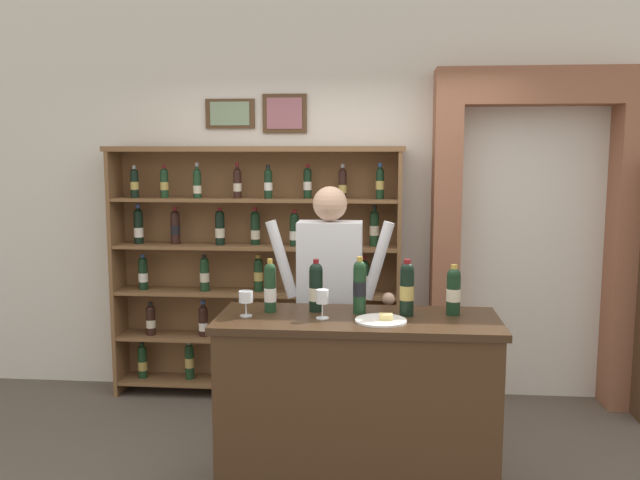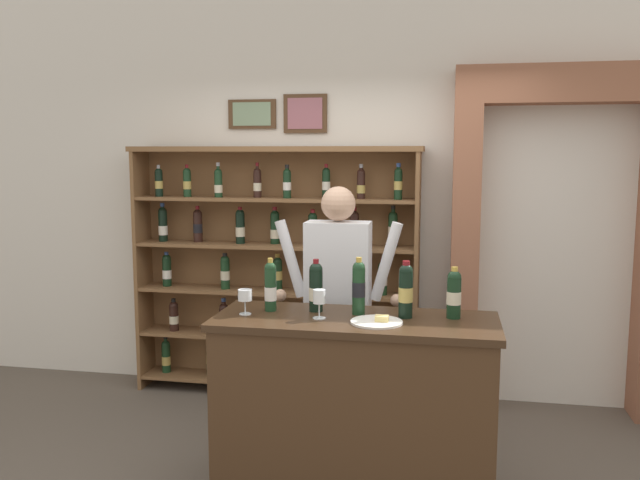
{
  "view_description": "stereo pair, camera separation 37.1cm",
  "coord_description": "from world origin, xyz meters",
  "px_view_note": "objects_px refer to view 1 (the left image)",
  "views": [
    {
      "loc": [
        0.27,
        -3.55,
        1.93
      ],
      "look_at": [
        -0.06,
        0.12,
        1.44
      ],
      "focal_mm": 37.36,
      "sensor_mm": 36.0,
      "label": 1
    },
    {
      "loc": [
        0.64,
        -3.5,
        1.93
      ],
      "look_at": [
        -0.06,
        0.12,
        1.44
      ],
      "focal_mm": 37.36,
      "sensor_mm": 36.0,
      "label": 2
    }
  ],
  "objects_px": {
    "cheese_plate": "(381,320)",
    "tasting_bottle_rosso": "(270,287)",
    "shopkeeper": "(330,287)",
    "tasting_bottle_chianti": "(360,286)",
    "tasting_counter": "(357,408)",
    "tasting_bottle_vin_santo": "(407,288)",
    "tasting_bottle_bianco": "(316,287)",
    "wine_glass_right": "(322,298)",
    "wine_glass_spare": "(246,298)",
    "tasting_bottle_super_tuscan": "(454,290)",
    "wine_shelf": "(256,265)"
  },
  "relations": [
    {
      "from": "tasting_bottle_bianco",
      "to": "tasting_bottle_vin_santo",
      "type": "bearing_deg",
      "value": -5.61
    },
    {
      "from": "wine_shelf",
      "to": "tasting_counter",
      "type": "bearing_deg",
      "value": -61.09
    },
    {
      "from": "tasting_bottle_rosso",
      "to": "tasting_bottle_bianco",
      "type": "distance_m",
      "value": 0.26
    },
    {
      "from": "tasting_counter",
      "to": "shopkeeper",
      "type": "distance_m",
      "value": 0.87
    },
    {
      "from": "wine_glass_spare",
      "to": "tasting_bottle_bianco",
      "type": "bearing_deg",
      "value": 21.53
    },
    {
      "from": "tasting_bottle_rosso",
      "to": "tasting_bottle_chianti",
      "type": "xyz_separation_m",
      "value": [
        0.5,
        0.01,
        0.02
      ]
    },
    {
      "from": "tasting_bottle_bianco",
      "to": "wine_glass_right",
      "type": "xyz_separation_m",
      "value": [
        0.05,
        -0.16,
        -0.03
      ]
    },
    {
      "from": "tasting_bottle_super_tuscan",
      "to": "cheese_plate",
      "type": "distance_m",
      "value": 0.46
    },
    {
      "from": "tasting_bottle_bianco",
      "to": "tasting_bottle_vin_santo",
      "type": "xyz_separation_m",
      "value": [
        0.51,
        -0.05,
        0.01
      ]
    },
    {
      "from": "tasting_counter",
      "to": "cheese_plate",
      "type": "xyz_separation_m",
      "value": [
        0.13,
        -0.09,
        0.53
      ]
    },
    {
      "from": "tasting_bottle_chianti",
      "to": "shopkeeper",
      "type": "bearing_deg",
      "value": 110.4
    },
    {
      "from": "shopkeeper",
      "to": "wine_glass_spare",
      "type": "height_order",
      "value": "shopkeeper"
    },
    {
      "from": "tasting_bottle_vin_santo",
      "to": "tasting_bottle_rosso",
      "type": "bearing_deg",
      "value": 179.09
    },
    {
      "from": "wine_shelf",
      "to": "tasting_bottle_vin_santo",
      "type": "distance_m",
      "value": 1.85
    },
    {
      "from": "tasting_counter",
      "to": "tasting_bottle_bianco",
      "type": "relative_size",
      "value": 5.16
    },
    {
      "from": "wine_glass_spare",
      "to": "wine_glass_right",
      "type": "bearing_deg",
      "value": -1.97
    },
    {
      "from": "tasting_counter",
      "to": "tasting_bottle_chianti",
      "type": "relative_size",
      "value": 4.82
    },
    {
      "from": "tasting_bottle_bianco",
      "to": "cheese_plate",
      "type": "height_order",
      "value": "tasting_bottle_bianco"
    },
    {
      "from": "shopkeeper",
      "to": "wine_glass_right",
      "type": "xyz_separation_m",
      "value": [
        0.01,
        -0.69,
        0.08
      ]
    },
    {
      "from": "shopkeeper",
      "to": "cheese_plate",
      "type": "height_order",
      "value": "shopkeeper"
    },
    {
      "from": "tasting_counter",
      "to": "shopkeeper",
      "type": "relative_size",
      "value": 0.9
    },
    {
      "from": "tasting_bottle_vin_santo",
      "to": "wine_glass_spare",
      "type": "xyz_separation_m",
      "value": [
        -0.88,
        -0.1,
        -0.05
      ]
    },
    {
      "from": "tasting_bottle_chianti",
      "to": "wine_glass_spare",
      "type": "relative_size",
      "value": 2.28
    },
    {
      "from": "wine_shelf",
      "to": "tasting_bottle_super_tuscan",
      "type": "bearing_deg",
      "value": -46.25
    },
    {
      "from": "shopkeeper",
      "to": "wine_glass_right",
      "type": "distance_m",
      "value": 0.7
    },
    {
      "from": "tasting_counter",
      "to": "tasting_bottle_vin_santo",
      "type": "xyz_separation_m",
      "value": [
        0.27,
        0.06,
        0.67
      ]
    },
    {
      "from": "shopkeeper",
      "to": "tasting_bottle_vin_santo",
      "type": "xyz_separation_m",
      "value": [
        0.47,
        -0.58,
        0.13
      ]
    },
    {
      "from": "tasting_counter",
      "to": "tasting_bottle_chianti",
      "type": "xyz_separation_m",
      "value": [
        0.01,
        0.09,
        0.68
      ]
    },
    {
      "from": "shopkeeper",
      "to": "tasting_bottle_bianco",
      "type": "distance_m",
      "value": 0.55
    },
    {
      "from": "shopkeeper",
      "to": "tasting_bottle_rosso",
      "type": "relative_size",
      "value": 5.66
    },
    {
      "from": "tasting_counter",
      "to": "tasting_bottle_super_tuscan",
      "type": "distance_m",
      "value": 0.85
    },
    {
      "from": "shopkeeper",
      "to": "tasting_bottle_rosso",
      "type": "xyz_separation_m",
      "value": [
        -0.29,
        -0.57,
        0.11
      ]
    },
    {
      "from": "tasting_bottle_vin_santo",
      "to": "tasting_bottle_super_tuscan",
      "type": "xyz_separation_m",
      "value": [
        0.26,
        0.04,
        -0.02
      ]
    },
    {
      "from": "wine_shelf",
      "to": "wine_glass_spare",
      "type": "bearing_deg",
      "value": -81.46
    },
    {
      "from": "shopkeeper",
      "to": "tasting_bottle_bianco",
      "type": "bearing_deg",
      "value": -94.12
    },
    {
      "from": "wine_glass_spare",
      "to": "tasting_bottle_chianti",
      "type": "bearing_deg",
      "value": 11.05
    },
    {
      "from": "shopkeeper",
      "to": "wine_glass_right",
      "type": "relative_size",
      "value": 10.76
    },
    {
      "from": "shopkeeper",
      "to": "wine_glass_spare",
      "type": "distance_m",
      "value": 0.8
    },
    {
      "from": "tasting_bottle_bianco",
      "to": "tasting_bottle_chianti",
      "type": "distance_m",
      "value": 0.25
    },
    {
      "from": "shopkeeper",
      "to": "tasting_bottle_rosso",
      "type": "distance_m",
      "value": 0.65
    },
    {
      "from": "wine_shelf",
      "to": "tasting_bottle_vin_santo",
      "type": "relative_size",
      "value": 7.33
    },
    {
      "from": "tasting_bottle_vin_santo",
      "to": "wine_glass_spare",
      "type": "height_order",
      "value": "tasting_bottle_vin_santo"
    },
    {
      "from": "cheese_plate",
      "to": "tasting_bottle_rosso",
      "type": "bearing_deg",
      "value": 165.48
    },
    {
      "from": "tasting_bottle_chianti",
      "to": "wine_shelf",
      "type": "bearing_deg",
      "value": 120.55
    },
    {
      "from": "tasting_bottle_bianco",
      "to": "wine_glass_spare",
      "type": "height_order",
      "value": "tasting_bottle_bianco"
    },
    {
      "from": "tasting_bottle_chianti",
      "to": "tasting_bottle_vin_santo",
      "type": "bearing_deg",
      "value": -5.21
    },
    {
      "from": "wine_shelf",
      "to": "tasting_bottle_bianco",
      "type": "height_order",
      "value": "wine_shelf"
    },
    {
      "from": "tasting_bottle_chianti",
      "to": "tasting_bottle_super_tuscan",
      "type": "xyz_separation_m",
      "value": [
        0.52,
        0.01,
        -0.02
      ]
    },
    {
      "from": "wine_shelf",
      "to": "shopkeeper",
      "type": "relative_size",
      "value": 1.34
    },
    {
      "from": "tasting_bottle_bianco",
      "to": "tasting_bottle_super_tuscan",
      "type": "bearing_deg",
      "value": -0.94
    }
  ]
}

